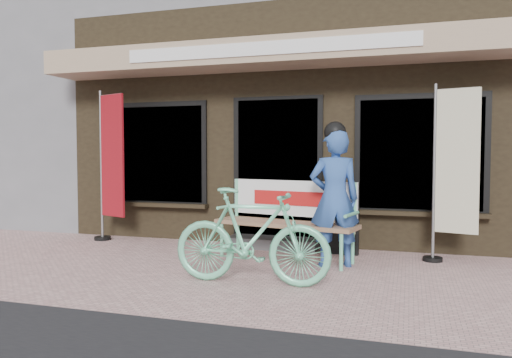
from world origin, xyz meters
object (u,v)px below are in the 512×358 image
(person, at_px, (335,195))
(menu_stand, at_px, (341,218))
(bench, at_px, (288,213))
(bicycle, at_px, (251,236))
(nobori_cream, at_px, (453,171))
(nobori_red, at_px, (111,164))

(person, distance_m, menu_stand, 0.82)
(bench, distance_m, person, 0.73)
(person, bearing_deg, menu_stand, 72.97)
(bicycle, xyz_separation_m, nobori_cream, (2.08, 1.67, 0.65))
(bicycle, bearing_deg, nobori_red, 56.74)
(nobori_red, bearing_deg, bicycle, -10.67)
(nobori_red, bearing_deg, bench, 12.99)
(bench, relative_size, nobori_red, 0.82)
(nobori_red, relative_size, nobori_cream, 1.05)
(bicycle, relative_size, menu_stand, 1.76)
(bench, xyz_separation_m, bicycle, (-0.08, -1.34, -0.09))
(nobori_cream, distance_m, menu_stand, 1.55)
(person, bearing_deg, nobori_cream, 4.73)
(bicycle, distance_m, nobori_cream, 2.75)
(bench, height_order, nobori_cream, nobori_cream)
(nobori_red, bearing_deg, nobori_cream, 20.19)
(nobori_cream, bearing_deg, menu_stand, -171.34)
(menu_stand, bearing_deg, bench, -138.30)
(bench, height_order, person, person)
(bench, bearing_deg, bicycle, -81.11)
(bench, distance_m, nobori_red, 3.00)
(person, height_order, nobori_red, nobori_red)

